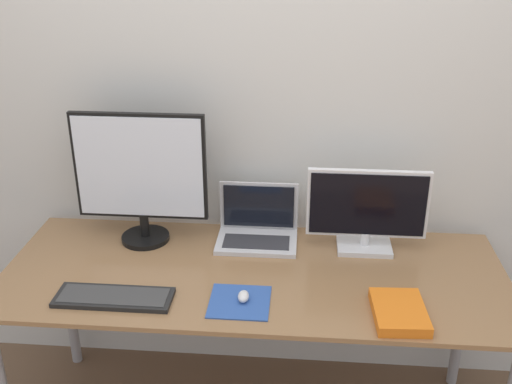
{
  "coord_description": "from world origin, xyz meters",
  "views": [
    {
      "loc": [
        0.17,
        -1.51,
        1.9
      ],
      "look_at": [
        -0.0,
        0.48,
        1.0
      ],
      "focal_mm": 42.0,
      "sensor_mm": 36.0,
      "label": 1
    }
  ],
  "objects_px": {
    "monitor_right": "(367,210)",
    "laptop": "(258,227)",
    "monitor_left": "(140,175)",
    "book": "(399,312)",
    "keyboard": "(114,297)",
    "mouse": "(243,296)"
  },
  "relations": [
    {
      "from": "monitor_right",
      "to": "laptop",
      "type": "xyz_separation_m",
      "value": [
        -0.42,
        0.04,
        -0.11
      ]
    },
    {
      "from": "monitor_left",
      "to": "book",
      "type": "distance_m",
      "value": 1.08
    },
    {
      "from": "book",
      "to": "monitor_right",
      "type": "bearing_deg",
      "value": 99.99
    },
    {
      "from": "monitor_right",
      "to": "keyboard",
      "type": "xyz_separation_m",
      "value": [
        -0.88,
        -0.43,
        -0.16
      ]
    },
    {
      "from": "monitor_right",
      "to": "mouse",
      "type": "xyz_separation_m",
      "value": [
        -0.44,
        -0.4,
        -0.15
      ]
    },
    {
      "from": "monitor_left",
      "to": "keyboard",
      "type": "distance_m",
      "value": 0.51
    },
    {
      "from": "laptop",
      "to": "mouse",
      "type": "relative_size",
      "value": 5.21
    },
    {
      "from": "monitor_left",
      "to": "book",
      "type": "relative_size",
      "value": 2.23
    },
    {
      "from": "keyboard",
      "to": "book",
      "type": "distance_m",
      "value": 0.95
    },
    {
      "from": "monitor_right",
      "to": "keyboard",
      "type": "distance_m",
      "value": 0.99
    },
    {
      "from": "monitor_left",
      "to": "keyboard",
      "type": "bearing_deg",
      "value": -90.19
    },
    {
      "from": "mouse",
      "to": "keyboard",
      "type": "bearing_deg",
      "value": -176.71
    },
    {
      "from": "laptop",
      "to": "keyboard",
      "type": "xyz_separation_m",
      "value": [
        -0.45,
        -0.47,
        -0.05
      ]
    },
    {
      "from": "monitor_right",
      "to": "laptop",
      "type": "distance_m",
      "value": 0.44
    },
    {
      "from": "monitor_right",
      "to": "mouse",
      "type": "relative_size",
      "value": 7.56
    },
    {
      "from": "keyboard",
      "to": "mouse",
      "type": "bearing_deg",
      "value": 3.29
    },
    {
      "from": "keyboard",
      "to": "book",
      "type": "height_order",
      "value": "book"
    },
    {
      "from": "monitor_left",
      "to": "monitor_right",
      "type": "xyz_separation_m",
      "value": [
        0.88,
        -0.0,
        -0.12
      ]
    },
    {
      "from": "keyboard",
      "to": "mouse",
      "type": "xyz_separation_m",
      "value": [
        0.44,
        0.03,
        0.01
      ]
    },
    {
      "from": "monitor_left",
      "to": "monitor_right",
      "type": "relative_size",
      "value": 1.15
    },
    {
      "from": "laptop",
      "to": "keyboard",
      "type": "bearing_deg",
      "value": -134.13
    },
    {
      "from": "monitor_right",
      "to": "keyboard",
      "type": "height_order",
      "value": "monitor_right"
    }
  ]
}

